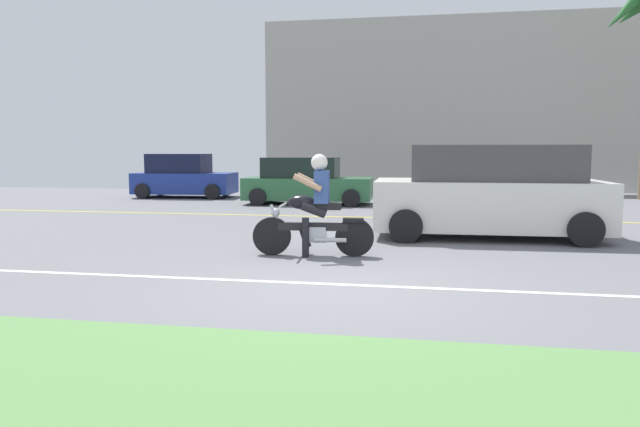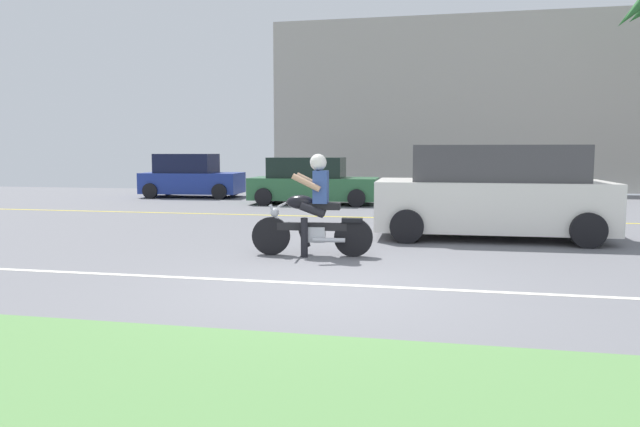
{
  "view_description": "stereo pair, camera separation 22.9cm",
  "coord_description": "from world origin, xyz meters",
  "px_view_note": "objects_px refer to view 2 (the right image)",
  "views": [
    {
      "loc": [
        1.19,
        -7.4,
        1.73
      ],
      "look_at": [
        -0.75,
        2.97,
        0.62
      ],
      "focal_mm": 33.39,
      "sensor_mm": 36.0,
      "label": 1
    },
    {
      "loc": [
        1.42,
        -7.36,
        1.73
      ],
      "look_at": [
        -0.75,
        2.97,
        0.62
      ],
      "focal_mm": 33.39,
      "sensor_mm": 36.0,
      "label": 2
    }
  ],
  "objects_px": {
    "motorcyclist": "(313,213)",
    "suv_nearby": "(492,193)",
    "parked_car_1": "(312,182)",
    "parked_car_0": "(191,177)"
  },
  "relations": [
    {
      "from": "motorcyclist",
      "to": "suv_nearby",
      "type": "relative_size",
      "value": 0.43
    },
    {
      "from": "suv_nearby",
      "to": "parked_car_1",
      "type": "relative_size",
      "value": 1.12
    },
    {
      "from": "suv_nearby",
      "to": "parked_car_0",
      "type": "xyz_separation_m",
      "value": [
        -10.32,
        8.7,
        -0.15
      ]
    },
    {
      "from": "parked_car_0",
      "to": "parked_car_1",
      "type": "relative_size",
      "value": 0.9
    },
    {
      "from": "parked_car_0",
      "to": "motorcyclist",
      "type": "bearing_deg",
      "value": -57.64
    },
    {
      "from": "motorcyclist",
      "to": "suv_nearby",
      "type": "bearing_deg",
      "value": 42.19
    },
    {
      "from": "parked_car_1",
      "to": "motorcyclist",
      "type": "bearing_deg",
      "value": -77.34
    },
    {
      "from": "motorcyclist",
      "to": "suv_nearby",
      "type": "height_order",
      "value": "suv_nearby"
    },
    {
      "from": "motorcyclist",
      "to": "parked_car_0",
      "type": "xyz_separation_m",
      "value": [
        -7.27,
        11.47,
        0.04
      ]
    },
    {
      "from": "motorcyclist",
      "to": "parked_car_0",
      "type": "bearing_deg",
      "value": 122.36
    }
  ]
}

